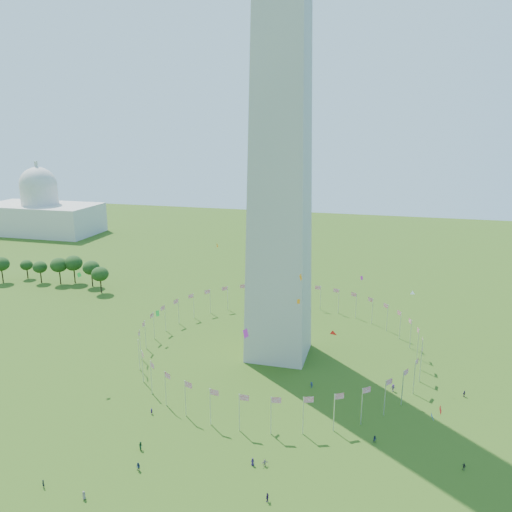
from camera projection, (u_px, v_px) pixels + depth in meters
The scene contains 7 objects.
ground at pixel (225, 459), 100.58m from camera, with size 600.00×600.00×0.00m, color #294810.
washington_monument at pixel (282, 47), 125.99m from camera, with size 16.80×16.80×169.00m, color #B5B1A1, non-canonical shape.
flag_ring at pixel (279, 339), 146.19m from camera, with size 80.24×80.24×9.00m.
capitol_building at pixel (40, 196), 307.86m from camera, with size 70.00×35.00×46.00m, color beige, non-canonical shape.
crowd at pixel (309, 482), 92.88m from camera, with size 80.74×78.61×1.93m.
kites_aloft at pixel (306, 323), 116.84m from camera, with size 104.86×78.52×38.78m.
tree_line_west at pixel (59, 272), 209.90m from camera, with size 55.29×15.94×11.78m.
Camera 1 is at (28.37, -82.44, 65.08)m, focal length 35.00 mm.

